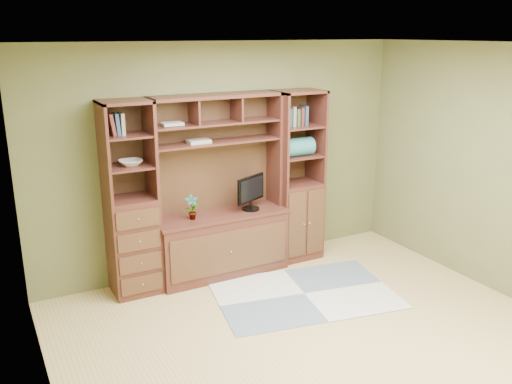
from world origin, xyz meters
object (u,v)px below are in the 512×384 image
right_tower (297,176)px  monitor (251,187)px  left_tower (131,200)px  center_hutch (221,188)px

right_tower → monitor: size_ratio=3.73×
left_tower → monitor: left_tower is taller
center_hutch → right_tower: same height
center_hutch → left_tower: (-1.00, 0.04, 0.00)m
right_tower → monitor: 0.67m
center_hutch → monitor: center_hutch is taller
left_tower → right_tower: same height
center_hutch → monitor: size_ratio=3.73×
right_tower → monitor: (-0.66, -0.07, -0.02)m
center_hutch → left_tower: bearing=177.7°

